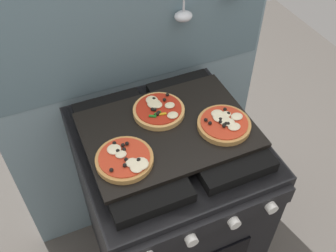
{
  "coord_description": "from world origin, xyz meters",
  "views": [
    {
      "loc": [
        -0.34,
        -0.79,
        1.8
      ],
      "look_at": [
        0.0,
        0.0,
        0.93
      ],
      "focal_mm": 40.89,
      "sensor_mm": 36.0,
      "label": 1
    }
  ],
  "objects_px": {
    "baking_tray": "(168,130)",
    "pizza_right": "(224,123)",
    "stove": "(168,207)",
    "pizza_left": "(125,159)",
    "pizza_center": "(159,110)"
  },
  "relations": [
    {
      "from": "baking_tray",
      "to": "pizza_right",
      "type": "height_order",
      "value": "pizza_right"
    },
    {
      "from": "stove",
      "to": "baking_tray",
      "type": "relative_size",
      "value": 1.67
    },
    {
      "from": "pizza_left",
      "to": "pizza_right",
      "type": "distance_m",
      "value": 0.34
    },
    {
      "from": "stove",
      "to": "baking_tray",
      "type": "xyz_separation_m",
      "value": [
        0.0,
        0.0,
        0.46
      ]
    },
    {
      "from": "baking_tray",
      "to": "stove",
      "type": "bearing_deg",
      "value": -90.0
    },
    {
      "from": "baking_tray",
      "to": "pizza_center",
      "type": "bearing_deg",
      "value": 88.33
    },
    {
      "from": "pizza_left",
      "to": "stove",
      "type": "bearing_deg",
      "value": 23.89
    },
    {
      "from": "pizza_right",
      "to": "pizza_center",
      "type": "xyz_separation_m",
      "value": [
        -0.17,
        0.14,
        -0.0
      ]
    },
    {
      "from": "pizza_left",
      "to": "pizza_center",
      "type": "distance_m",
      "value": 0.23
    },
    {
      "from": "stove",
      "to": "pizza_right",
      "type": "xyz_separation_m",
      "value": [
        0.17,
        -0.06,
        0.48
      ]
    },
    {
      "from": "pizza_right",
      "to": "pizza_center",
      "type": "relative_size",
      "value": 1.0
    },
    {
      "from": "pizza_left",
      "to": "pizza_center",
      "type": "bearing_deg",
      "value": 41.96
    },
    {
      "from": "stove",
      "to": "pizza_left",
      "type": "height_order",
      "value": "pizza_left"
    },
    {
      "from": "baking_tray",
      "to": "pizza_left",
      "type": "bearing_deg",
      "value": -155.65
    },
    {
      "from": "baking_tray",
      "to": "pizza_left",
      "type": "xyz_separation_m",
      "value": [
        -0.17,
        -0.08,
        0.02
      ]
    }
  ]
}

